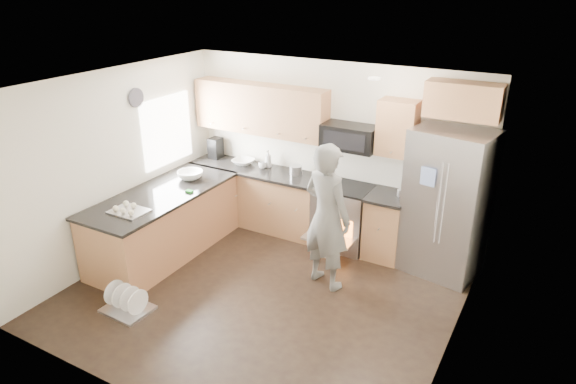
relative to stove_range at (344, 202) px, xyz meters
The scene contains 8 objects.
ground 1.86m from the stove_range, 101.69° to the right, with size 4.50×4.50×0.00m, color black.
room_shell 1.99m from the stove_range, 103.00° to the right, with size 4.54×4.04×2.62m.
back_cabinet_run 0.98m from the stove_range, behind, with size 4.45×0.64×2.50m.
peninsula 2.56m from the stove_range, 145.51° to the right, with size 0.96×2.36×1.04m.
stove_range is the anchor object (origin of this frame).
refrigerator 1.45m from the stove_range, ahead, with size 1.07×0.90×1.95m.
person 1.10m from the stove_range, 78.17° to the right, with size 0.69×0.45×1.89m, color gray.
dish_rack 3.21m from the stove_range, 119.75° to the right, with size 0.56×0.46×0.34m.
Camera 1 is at (2.92, -4.53, 3.68)m, focal length 32.00 mm.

